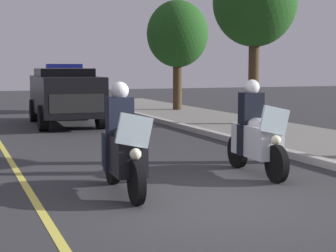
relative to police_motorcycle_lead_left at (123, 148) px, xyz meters
name	(u,v)px	position (x,y,z in m)	size (l,w,h in m)	color
ground_plane	(217,201)	(0.96, 1.14, -0.70)	(80.00, 80.00, 0.00)	#333335
lane_stripe_center	(45,217)	(0.96, -1.35, -0.70)	(48.00, 0.12, 0.01)	#E0D14C
police_motorcycle_lead_left	(123,148)	(0.00, 0.00, 0.00)	(2.14, 0.59, 1.72)	black
police_motorcycle_lead_right	(256,136)	(-0.57, 2.66, 0.00)	(2.14, 0.59, 1.72)	black
police_suv	(65,93)	(-10.40, 1.08, 0.37)	(4.99, 2.26, 2.05)	black
tree_far_back	(255,3)	(-7.66, 6.72, 3.29)	(2.71, 2.71, 5.37)	#42301E
tree_behind_suv	(177,35)	(-14.17, 6.70, 2.64)	(2.65, 2.65, 4.71)	#42301E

